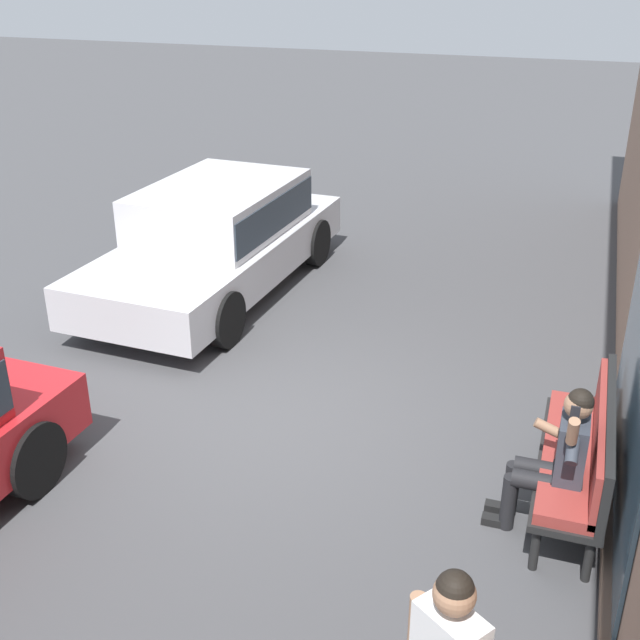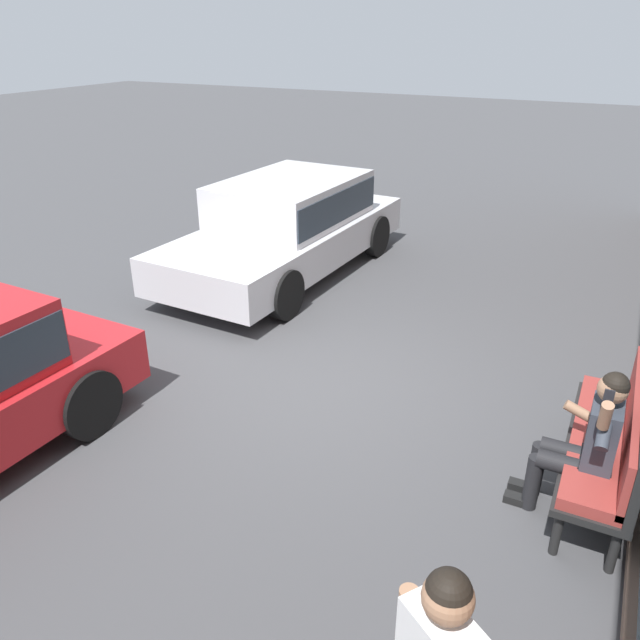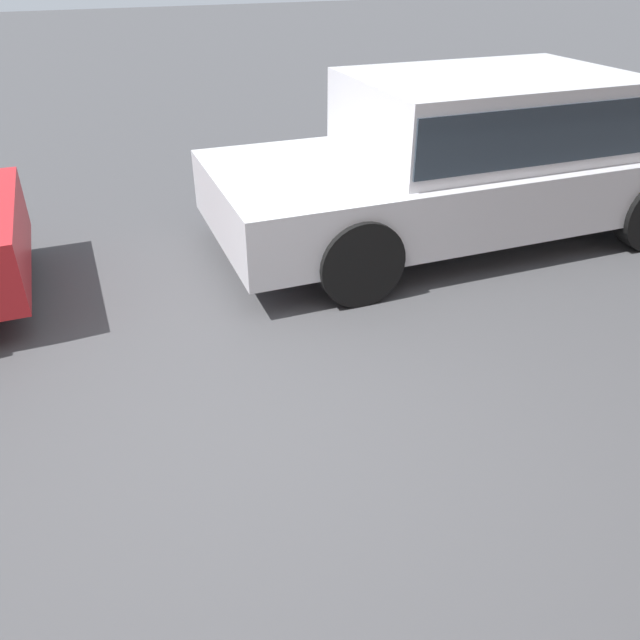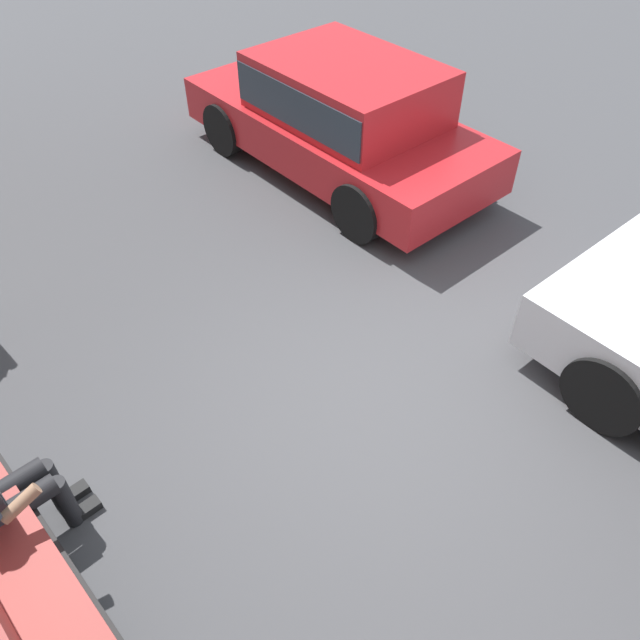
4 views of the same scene
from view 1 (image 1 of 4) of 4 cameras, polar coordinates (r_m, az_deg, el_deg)
name	(u,v)px [view 1 (image 1 of 4)]	position (r m, az deg, el deg)	size (l,w,h in m)	color
ground_plane	(284,417)	(8.24, -2.61, -6.91)	(60.00, 60.00, 0.00)	#424244
bench	(586,449)	(7.08, 18.37, -8.72)	(1.98, 0.55, 1.00)	black
person_on_phone	(557,457)	(6.68, 16.48, -9.34)	(0.73, 0.74, 1.33)	black
parked_car_near	(218,233)	(11.04, -7.29, 6.12)	(4.76, 2.17, 1.47)	silver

